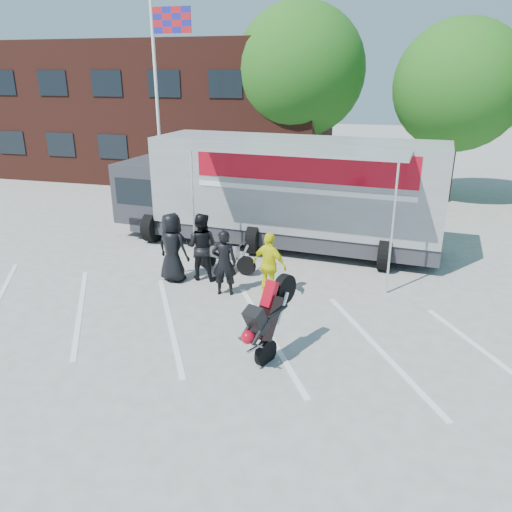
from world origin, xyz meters
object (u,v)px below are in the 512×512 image
at_px(tree_left, 300,71).
at_px(stunt_bike_rider, 282,350).
at_px(transporter_truck, 280,245).
at_px(parked_motorcycle, 226,271).
at_px(spectator_leather_a, 172,247).
at_px(tree_mid, 459,86).
at_px(flagpole, 162,85).
at_px(spectator_hivis, 270,265).
at_px(spectator_leather_c, 201,246).
at_px(spectator_leather_b, 224,263).

xyz_separation_m(tree_left, stunt_bike_rider, (2.63, -15.60, -5.57)).
xyz_separation_m(transporter_truck, parked_motorcycle, (-1.03, -2.69, 0.00)).
bearing_deg(spectator_leather_a, tree_mid, -109.57).
xyz_separation_m(flagpole, tree_mid, (11.24, 5.00, -0.11)).
bearing_deg(flagpole, tree_left, 54.72).
height_order(transporter_truck, spectator_leather_a, spectator_leather_a).
bearing_deg(tree_left, spectator_hivis, -82.42).
height_order(spectator_leather_a, spectator_leather_c, spectator_leather_a).
bearing_deg(spectator_leather_b, transporter_truck, -107.99).
xyz_separation_m(flagpole, spectator_leather_a, (3.14, -6.68, -4.08)).
bearing_deg(stunt_bike_rider, spectator_leather_b, 153.80).
relative_size(tree_left, parked_motorcycle, 4.53).
distance_m(flagpole, spectator_leather_c, 8.49).
relative_size(spectator_leather_a, spectator_leather_c, 1.02).
xyz_separation_m(tree_mid, spectator_leather_c, (-7.38, -11.36, -3.99)).
relative_size(tree_mid, spectator_hivis, 4.45).
bearing_deg(stunt_bike_rider, spectator_leather_a, 165.16).
bearing_deg(tree_mid, transporter_truck, -126.29).
bearing_deg(spectator_leather_c, spectator_leather_b, 137.34).
bearing_deg(tree_mid, flagpole, -156.03).
distance_m(spectator_leather_b, spectator_hivis, 1.18).
bearing_deg(stunt_bike_rider, tree_left, 122.77).
height_order(flagpole, tree_mid, flagpole).
height_order(flagpole, spectator_hivis, flagpole).
bearing_deg(parked_motorcycle, tree_mid, -22.77).
bearing_deg(transporter_truck, spectator_leather_c, -109.26).
height_order(tree_mid, transporter_truck, tree_mid).
bearing_deg(tree_mid, parked_motorcycle, -122.84).
bearing_deg(spectator_leather_b, spectator_hivis, 178.74).
bearing_deg(spectator_leather_b, stunt_bike_rider, 120.30).
bearing_deg(parked_motorcycle, spectator_leather_c, 154.47).
bearing_deg(spectator_hivis, stunt_bike_rider, 131.29).
relative_size(tree_left, spectator_leather_c, 4.52).
distance_m(stunt_bike_rider, spectator_hivis, 2.87).
distance_m(parked_motorcycle, stunt_bike_rider, 4.66).
xyz_separation_m(stunt_bike_rider, spectator_leather_b, (-2.06, 2.41, 0.88)).
xyz_separation_m(parked_motorcycle, stunt_bike_rider, (2.52, -3.93, 0.00)).
xyz_separation_m(flagpole, transporter_truck, (5.38, -2.98, -5.05)).
height_order(tree_mid, parked_motorcycle, tree_mid).
xyz_separation_m(flagpole, stunt_bike_rider, (6.87, -9.60, -5.05)).
relative_size(tree_mid, parked_motorcycle, 4.03).
relative_size(stunt_bike_rider, spectator_leather_b, 1.08).
xyz_separation_m(tree_mid, parked_motorcycle, (-6.89, -10.68, -4.94)).
bearing_deg(tree_mid, stunt_bike_rider, -106.66).
xyz_separation_m(flagpole, spectator_leather_b, (4.81, -7.20, -4.17)).
bearing_deg(spectator_leather_b, spectator_leather_a, -27.44).
height_order(flagpole, spectator_leather_a, flagpole).
bearing_deg(flagpole, parked_motorcycle, -52.51).
xyz_separation_m(parked_motorcycle, spectator_hivis, (1.62, -1.34, 0.86)).
distance_m(tree_left, parked_motorcycle, 12.94).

